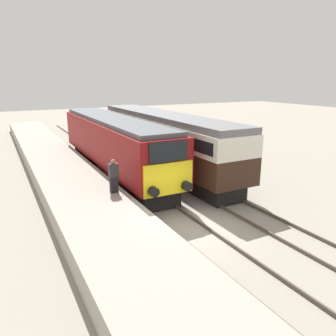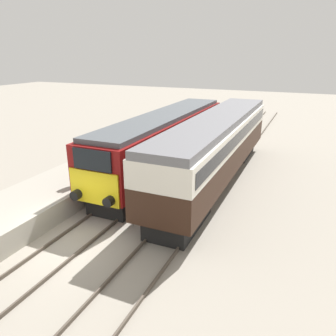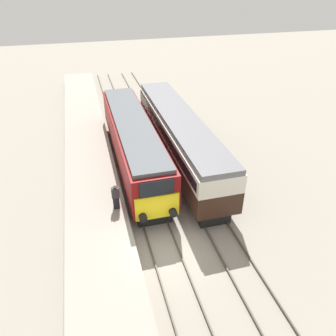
{
  "view_description": "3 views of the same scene",
  "coord_description": "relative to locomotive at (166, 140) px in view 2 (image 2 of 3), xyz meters",
  "views": [
    {
      "loc": [
        -6.66,
        -10.57,
        6.15
      ],
      "look_at": [
        0.0,
        1.96,
        2.26
      ],
      "focal_mm": 35.0,
      "sensor_mm": 36.0,
      "label": 1
    },
    {
      "loc": [
        8.15,
        -8.72,
        7.24
      ],
      "look_at": [
        1.7,
        5.96,
        1.6
      ],
      "focal_mm": 35.0,
      "sensor_mm": 36.0,
      "label": 2
    },
    {
      "loc": [
        -3.11,
        -11.9,
        12.96
      ],
      "look_at": [
        1.7,
        5.96,
        1.6
      ],
      "focal_mm": 35.0,
      "sensor_mm": 36.0,
      "label": 3
    }
  ],
  "objects": [
    {
      "name": "locomotive",
      "position": [
        0.0,
        0.0,
        0.0
      ],
      "size": [
        2.7,
        15.46,
        3.76
      ],
      "color": "black",
      "rests_on": "ground_plane"
    },
    {
      "name": "passenger_carriage",
      "position": [
        3.4,
        -0.35,
        0.23
      ],
      "size": [
        2.75,
        16.05,
        3.9
      ],
      "color": "black",
      "rests_on": "ground_plane"
    },
    {
      "name": "platform_left",
      "position": [
        -3.3,
        -1.44,
        -1.63
      ],
      "size": [
        3.5,
        50.0,
        0.99
      ],
      "color": "#9E998C",
      "rests_on": "ground_plane"
    },
    {
      "name": "ground_plane",
      "position": [
        0.0,
        -9.44,
        -2.12
      ],
      "size": [
        120.0,
        120.0,
        0.0
      ],
      "primitive_type": "plane",
      "color": "gray"
    },
    {
      "name": "person_on_platform",
      "position": [
        -2.08,
        -6.02,
        -0.35
      ],
      "size": [
        0.44,
        0.26,
        1.6
      ],
      "color": "black",
      "rests_on": "platform_left"
    },
    {
      "name": "rails_near_track",
      "position": [
        0.0,
        -4.44,
        -2.05
      ],
      "size": [
        1.51,
        60.0,
        0.14
      ],
      "color": "#4C4238",
      "rests_on": "ground_plane"
    },
    {
      "name": "rails_far_track",
      "position": [
        3.4,
        -4.44,
        -2.05
      ],
      "size": [
        1.5,
        60.0,
        0.14
      ],
      "color": "#4C4238",
      "rests_on": "ground_plane"
    }
  ]
}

